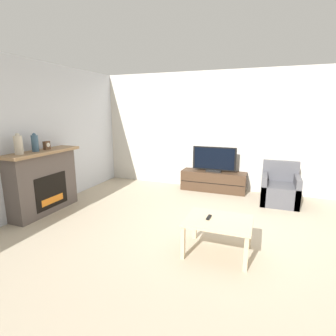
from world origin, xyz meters
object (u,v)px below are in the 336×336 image
object	(u,v)px
mantel_vase_left	(18,145)
tv	(214,160)
armchair	(280,190)
mantel_vase_centre_left	(35,143)
mantel_clock	(47,145)
remote	(209,217)
fireplace	(43,181)
coffee_table	(218,224)
tv_stand	(213,181)

from	to	relation	value
mantel_vase_left	tv	distance (m)	3.87
mantel_vase_left	armchair	distance (m)	4.82
mantel_vase_centre_left	mantel_clock	xyz separation A→B (m)	(0.00, 0.25, -0.07)
armchair	remote	world-z (taller)	armchair
fireplace	tv	size ratio (longest dim) A/B	1.45
mantel_clock	remote	bearing A→B (deg)	-8.43
mantel_vase_centre_left	coffee_table	distance (m)	3.32
tv	armchair	size ratio (longest dim) A/B	1.21
mantel_clock	tv_stand	world-z (taller)	mantel_clock
mantel_clock	tv	xyz separation A→B (m)	(2.62, 2.21, -0.49)
tv_stand	mantel_clock	bearing A→B (deg)	-139.74
fireplace	armchair	bearing A→B (deg)	26.67
mantel_clock	remote	world-z (taller)	mantel_clock
fireplace	armchair	world-z (taller)	fireplace
mantel_vase_left	mantel_vase_centre_left	distance (m)	0.32
mantel_clock	tv_stand	bearing A→B (deg)	40.26
mantel_vase_centre_left	armchair	bearing A→B (deg)	27.97
fireplace	remote	size ratio (longest dim) A/B	9.44
mantel_vase_centre_left	tv_stand	bearing A→B (deg)	43.29
fireplace	tv	distance (m)	3.54
mantel_vase_centre_left	tv_stand	world-z (taller)	mantel_vase_centre_left
tv	armchair	distance (m)	1.51
tv	remote	bearing A→B (deg)	-80.42
mantel_vase_centre_left	tv	size ratio (longest dim) A/B	0.32
mantel_vase_left	tv	xyz separation A→B (m)	(2.62, 2.79, -0.58)
tv_stand	armchair	world-z (taller)	armchair
mantel_vase_left	tv_stand	world-z (taller)	mantel_vase_left
mantel_clock	armchair	xyz separation A→B (m)	(4.02, 1.88, -0.94)
mantel_clock	remote	size ratio (longest dim) A/B	0.99
fireplace	mantel_vase_left	xyz separation A→B (m)	(0.02, -0.43, 0.72)
mantel_clock	tv_stand	distance (m)	3.57
mantel_clock	tv	world-z (taller)	mantel_clock
fireplace	remote	distance (m)	3.10
mantel_vase_centre_left	remote	bearing A→B (deg)	-3.81
mantel_vase_centre_left	remote	xyz separation A→B (m)	(3.07, -0.20, -0.81)
mantel_vase_left	armchair	world-z (taller)	mantel_vase_left
mantel_vase_left	armchair	size ratio (longest dim) A/B	0.42
fireplace	remote	world-z (taller)	fireplace
mantel_vase_left	coffee_table	size ratio (longest dim) A/B	0.41
tv_stand	armchair	size ratio (longest dim) A/B	1.80
mantel_vase_left	fireplace	bearing A→B (deg)	92.25
mantel_vase_centre_left	coffee_table	size ratio (longest dim) A/B	0.38
mantel_clock	remote	xyz separation A→B (m)	(3.07, -0.45, -0.74)
mantel_clock	tv_stand	size ratio (longest dim) A/B	0.10
mantel_clock	coffee_table	size ratio (longest dim) A/B	0.18
mantel_vase_centre_left	mantel_clock	world-z (taller)	mantel_vase_centre_left
remote	fireplace	bearing A→B (deg)	176.48
remote	mantel_clock	bearing A→B (deg)	173.82
mantel_vase_centre_left	tv_stand	xyz separation A→B (m)	(2.62, 2.47, -1.06)
tv_stand	remote	distance (m)	2.72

